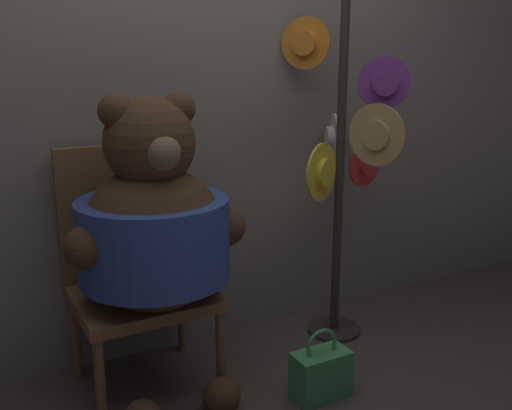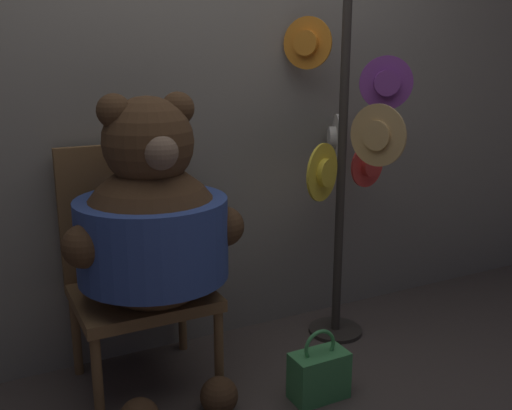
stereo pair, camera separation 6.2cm
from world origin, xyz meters
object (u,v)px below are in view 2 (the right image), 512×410
at_px(chair, 135,264).
at_px(handbag_on_ground, 319,374).
at_px(teddy_bear, 153,229).
at_px(hat_display_rack, 346,157).

bearing_deg(chair, handbag_on_ground, -40.96).
relative_size(teddy_bear, handbag_on_ground, 4.06).
xyz_separation_m(teddy_bear, handbag_on_ground, (0.59, -0.35, -0.63)).
xyz_separation_m(chair, hat_display_rack, (1.05, -0.08, 0.40)).
bearing_deg(teddy_bear, chair, 100.42).
xyz_separation_m(chair, teddy_bear, (0.03, -0.18, 0.20)).
height_order(chair, hat_display_rack, hat_display_rack).
bearing_deg(chair, teddy_bear, -79.58).
bearing_deg(hat_display_rack, chair, 175.79).
distance_m(teddy_bear, handbag_on_ground, 0.93).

